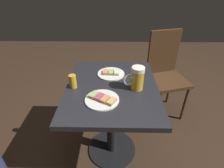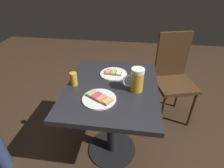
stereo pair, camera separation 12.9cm
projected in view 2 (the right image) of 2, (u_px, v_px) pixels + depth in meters
The scene contains 7 objects.
ground_plane at pixel (112, 149), 1.69m from camera, with size 6.00×6.00×0.00m, color #382619.
cafe_table at pixel (112, 103), 1.38m from camera, with size 0.81×0.67×0.72m.
plate_near at pixel (114, 73), 1.44m from camera, with size 0.22×0.22×0.03m.
plate_far at pixel (99, 98), 1.16m from camera, with size 0.23×0.23×0.03m.
beer_mug at pixel (137, 80), 1.21m from camera, with size 0.09×0.15×0.17m.
beer_glass_small at pixel (74, 79), 1.29m from camera, with size 0.05×0.05×0.10m, color gold.
cafe_chair at pixel (173, 74), 1.84m from camera, with size 0.47×0.47×0.94m.
Camera 2 is at (-1.07, -0.15, 1.44)m, focal length 28.35 mm.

